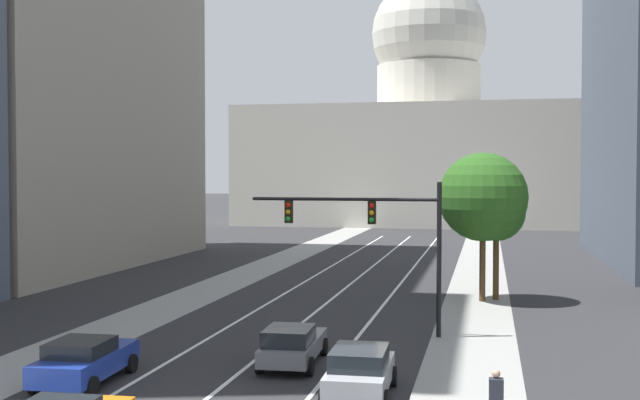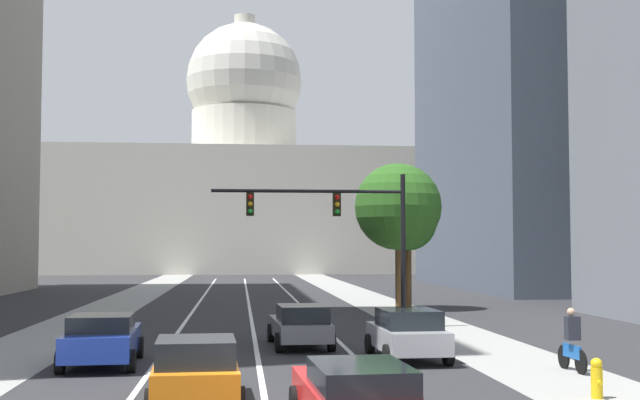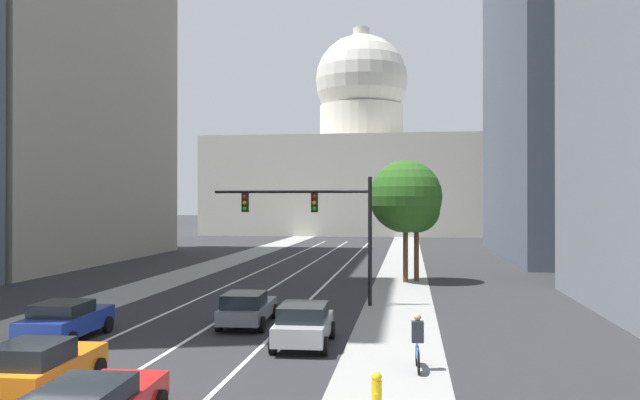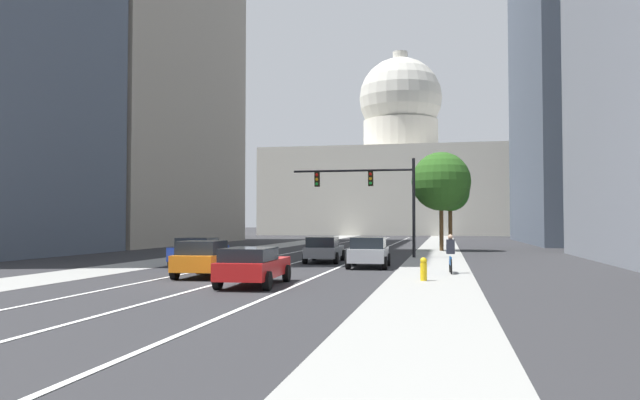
# 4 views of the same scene
# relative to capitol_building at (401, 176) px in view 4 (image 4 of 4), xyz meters

# --- Properties ---
(ground_plane) EXTENTS (400.00, 400.00, 0.00)m
(ground_plane) POSITION_rel_capitol_building_xyz_m (0.00, -55.11, -11.05)
(ground_plane) COLOR #2B2B2D
(sidewalk_left) EXTENTS (3.43, 130.00, 0.01)m
(sidewalk_left) POSITION_rel_capitol_building_xyz_m (-7.64, -60.11, -11.04)
(sidewalk_left) COLOR gray
(sidewalk_left) RESTS_ON ground
(sidewalk_right) EXTENTS (3.43, 130.00, 0.01)m
(sidewalk_right) POSITION_rel_capitol_building_xyz_m (7.64, -60.11, -11.04)
(sidewalk_right) COLOR gray
(sidewalk_right) RESTS_ON ground
(lane_stripe_left) EXTENTS (0.16, 90.00, 0.01)m
(lane_stripe_left) POSITION_rel_capitol_building_xyz_m (-2.96, -70.11, -11.04)
(lane_stripe_left) COLOR white
(lane_stripe_left) RESTS_ON ground
(lane_stripe_center) EXTENTS (0.16, 90.00, 0.01)m
(lane_stripe_center) POSITION_rel_capitol_building_xyz_m (0.00, -70.11, -11.04)
(lane_stripe_center) COLOR white
(lane_stripe_center) RESTS_ON ground
(lane_stripe_right) EXTENTS (0.16, 90.00, 0.01)m
(lane_stripe_right) POSITION_rel_capitol_building_xyz_m (2.96, -70.11, -11.04)
(lane_stripe_right) COLOR white
(lane_stripe_right) RESTS_ON ground
(office_tower_far_left) EXTENTS (19.84, 29.80, 45.20)m
(office_tower_far_left) POSITION_rel_capitol_building_xyz_m (-26.37, -57.04, 11.59)
(office_tower_far_left) COLOR #9E9384
(office_tower_far_left) RESTS_ON ground
(capitol_building) EXTENTS (48.81, 26.92, 34.93)m
(capitol_building) POSITION_rel_capitol_building_xyz_m (0.00, 0.00, 0.00)
(capitol_building) COLOR beige
(capitol_building) RESTS_ON ground
(car_blue) EXTENTS (2.24, 4.46, 1.47)m
(car_blue) POSITION_rel_capitol_building_xyz_m (-4.44, -86.71, -10.28)
(car_blue) COLOR #1E389E
(car_blue) RESTS_ON ground
(car_silver) EXTENTS (2.07, 4.05, 1.52)m
(car_silver) POSITION_rel_capitol_building_xyz_m (4.44, -86.39, -10.25)
(car_silver) COLOR #B2B5BA
(car_silver) RESTS_ON ground
(car_gray) EXTENTS (2.09, 4.57, 1.45)m
(car_gray) POSITION_rel_capitol_building_xyz_m (1.49, -82.98, -10.30)
(car_gray) COLOR slate
(car_gray) RESTS_ON ground
(car_orange) EXTENTS (2.09, 4.10, 1.51)m
(car_orange) POSITION_rel_capitol_building_xyz_m (-1.47, -93.08, -10.27)
(car_orange) COLOR orange
(car_orange) RESTS_ON ground
(car_red) EXTENTS (2.11, 4.60, 1.37)m
(car_red) POSITION_rel_capitol_building_xyz_m (1.49, -96.00, -10.31)
(car_red) COLOR red
(car_red) RESTS_ON ground
(traffic_signal_mast) EXTENTS (8.06, 0.39, 6.40)m
(traffic_signal_mast) POSITION_rel_capitol_building_xyz_m (3.65, -77.09, -6.57)
(traffic_signal_mast) COLOR black
(traffic_signal_mast) RESTS_ON ground
(fire_hydrant) EXTENTS (0.26, 0.35, 0.91)m
(fire_hydrant) POSITION_rel_capitol_building_xyz_m (7.37, -92.94, -10.58)
(fire_hydrant) COLOR yellow
(fire_hydrant) RESTS_ON ground
(cyclist) EXTENTS (0.37, 1.70, 1.72)m
(cyclist) POSITION_rel_capitol_building_xyz_m (8.42, -89.11, -10.20)
(cyclist) COLOR black
(cyclist) RESTS_ON ground
(street_tree_near_right) EXTENTS (4.68, 4.68, 7.86)m
(street_tree_near_right) POSITION_rel_capitol_building_xyz_m (7.91, -67.43, -5.54)
(street_tree_near_right) COLOR #51381E
(street_tree_near_right) RESTS_ON ground
(street_tree_mid_right) EXTENTS (3.08, 3.08, 6.23)m
(street_tree_mid_right) POSITION_rel_capitol_building_xyz_m (8.61, -66.77, -6.39)
(street_tree_mid_right) COLOR #51381E
(street_tree_mid_right) RESTS_ON ground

